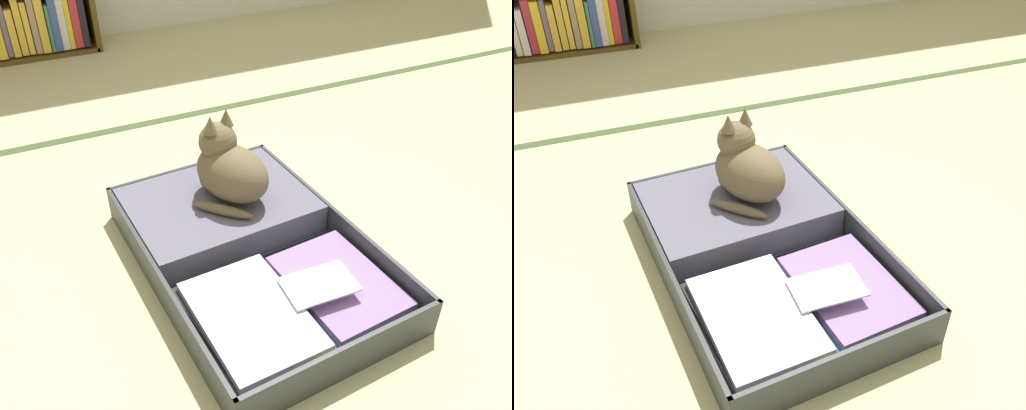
{
  "view_description": "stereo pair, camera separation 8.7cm",
  "coord_description": "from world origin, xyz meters",
  "views": [
    {
      "loc": [
        -0.47,
        -0.98,
        1.09
      ],
      "look_at": [
        0.07,
        0.15,
        0.19
      ],
      "focal_mm": 37.75,
      "sensor_mm": 36.0,
      "label": 1
    },
    {
      "loc": [
        -0.39,
        -1.02,
        1.09
      ],
      "look_at": [
        0.07,
        0.15,
        0.19
      ],
      "focal_mm": 37.75,
      "sensor_mm": 36.0,
      "label": 2
    }
  ],
  "objects": [
    {
      "name": "black_cat",
      "position": [
        0.06,
        0.32,
        0.22
      ],
      "size": [
        0.28,
        0.31,
        0.27
      ],
      "color": "brown",
      "rests_on": "open_suitcase"
    },
    {
      "name": "open_suitcase",
      "position": [
        0.03,
        0.15,
        0.05
      ],
      "size": [
        0.64,
        0.94,
        0.12
      ],
      "color": "#323639",
      "rests_on": "ground_plane"
    },
    {
      "name": "ground_plane",
      "position": [
        0.0,
        0.0,
        0.0
      ],
      "size": [
        10.0,
        10.0,
        0.0
      ],
      "primitive_type": "plane",
      "color": "tan"
    },
    {
      "name": "tatami_border",
      "position": [
        0.0,
        1.14,
        0.0
      ],
      "size": [
        4.8,
        0.05,
        0.0
      ],
      "color": "#3A4A29",
      "rests_on": "ground_plane"
    }
  ]
}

